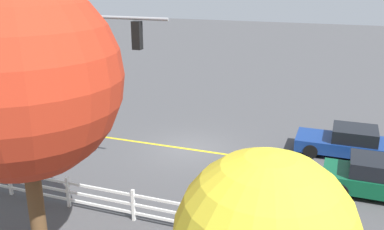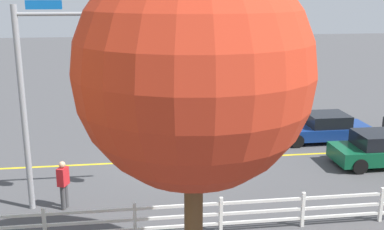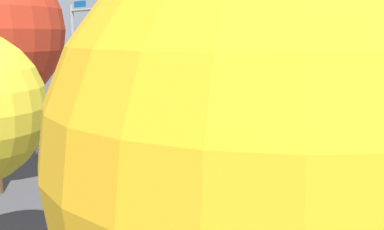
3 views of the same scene
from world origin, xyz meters
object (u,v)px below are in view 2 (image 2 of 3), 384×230
(car_0, at_px, (323,128))
(pedestrian, at_px, (63,183))
(car_2, at_px, (382,149))
(tree_3, at_px, (194,72))

(car_0, bearing_deg, pedestrian, 26.94)
(car_0, height_order, car_2, car_2)
(car_0, xyz_separation_m, car_2, (-1.10, 3.55, 0.04))
(car_0, height_order, pedestrian, pedestrian)
(car_2, height_order, tree_3, tree_3)
(car_0, height_order, tree_3, tree_3)
(car_0, xyz_separation_m, pedestrian, (11.72, 5.97, 0.28))
(tree_3, bearing_deg, car_0, -125.35)
(car_0, distance_m, car_2, 3.72)
(car_2, bearing_deg, pedestrian, -169.03)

